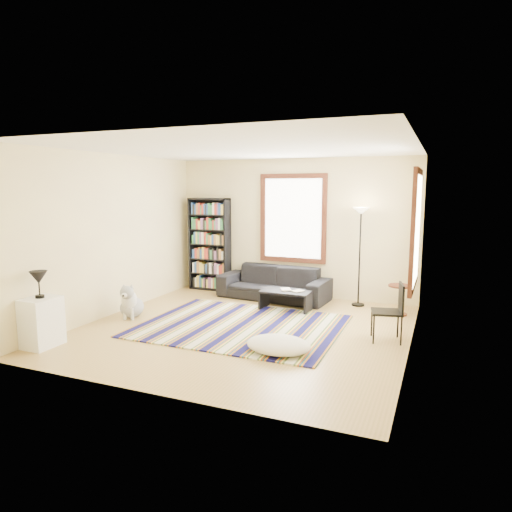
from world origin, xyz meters
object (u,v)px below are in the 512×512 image
at_px(white_cabinet, 42,322).
at_px(dog, 132,301).
at_px(coffee_table, 286,300).
at_px(floor_lamp, 360,257).
at_px(folding_chair, 387,312).
at_px(side_table, 399,300).
at_px(sofa, 274,283).
at_px(floor_cushion, 279,345).
at_px(bookshelf, 210,244).

height_order(white_cabinet, dog, white_cabinet).
xyz_separation_m(coffee_table, dog, (-2.31, -1.47, 0.11)).
bearing_deg(floor_lamp, folding_chair, -68.77).
bearing_deg(side_table, sofa, 173.24).
xyz_separation_m(floor_cushion, side_table, (1.33, 2.56, 0.16)).
bearing_deg(white_cabinet, dog, 81.73).
height_order(bookshelf, side_table, bookshelf).
xyz_separation_m(sofa, bookshelf, (-1.59, 0.27, 0.68)).
bearing_deg(bookshelf, white_cabinet, -96.29).
xyz_separation_m(floor_lamp, white_cabinet, (-3.72, -3.97, -0.58)).
xyz_separation_m(bookshelf, side_table, (4.04, -0.56, -0.73)).
bearing_deg(floor_cushion, folding_chair, 39.77).
height_order(floor_lamp, white_cabinet, floor_lamp).
height_order(floor_lamp, folding_chair, floor_lamp).
distance_m(floor_cushion, white_cabinet, 3.34).
xyz_separation_m(bookshelf, folding_chair, (3.99, -2.05, -0.57)).
bearing_deg(bookshelf, floor_cushion, -49.01).
relative_size(floor_lamp, side_table, 3.44).
height_order(folding_chair, white_cabinet, folding_chair).
bearing_deg(white_cabinet, side_table, 38.48).
distance_m(white_cabinet, dog, 1.70).
bearing_deg(dog, bookshelf, 68.68).
xyz_separation_m(bookshelf, coffee_table, (2.09, -0.99, -0.82)).
bearing_deg(coffee_table, folding_chair, -29.14).
relative_size(sofa, coffee_table, 2.46).
xyz_separation_m(floor_cushion, floor_lamp, (0.55, 2.95, 0.82)).
xyz_separation_m(floor_lamp, folding_chair, (0.73, -1.88, -0.50)).
bearing_deg(side_table, white_cabinet, -141.49).
relative_size(floor_lamp, folding_chair, 2.16).
bearing_deg(side_table, floor_cushion, -117.56).
bearing_deg(floor_cushion, coffee_table, 106.13).
bearing_deg(dog, folding_chair, -10.82).
distance_m(coffee_table, white_cabinet, 4.06).
bearing_deg(floor_cushion, side_table, 62.44).
bearing_deg(folding_chair, dog, 172.84).
bearing_deg(dog, floor_lamp, 16.98).
distance_m(bookshelf, white_cabinet, 4.22).
height_order(bookshelf, folding_chair, bookshelf).
xyz_separation_m(coffee_table, white_cabinet, (-2.55, -3.15, 0.17)).
relative_size(sofa, folding_chair, 2.57).
bearing_deg(folding_chair, floor_cushion, -152.94).
distance_m(coffee_table, side_table, 2.00).
bearing_deg(sofa, side_table, -1.87).
bearing_deg(sofa, floor_lamp, 8.30).
bearing_deg(sofa, bookshelf, 175.24).
height_order(floor_cushion, side_table, side_table).
distance_m(folding_chair, dog, 4.23).
relative_size(floor_lamp, white_cabinet, 2.66).
bearing_deg(folding_chair, white_cabinet, -167.53).
height_order(sofa, coffee_table, sofa).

